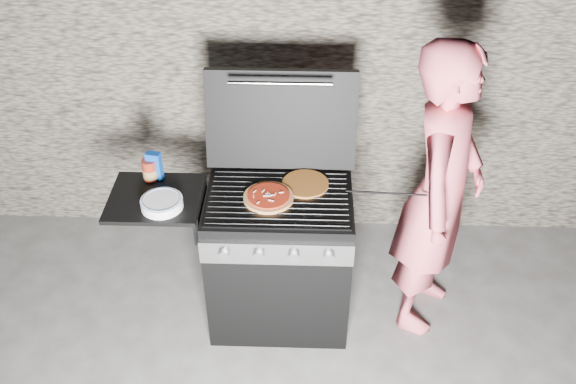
{
  "coord_description": "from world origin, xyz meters",
  "views": [
    {
      "loc": [
        0.14,
        -2.7,
        3.04
      ],
      "look_at": [
        0.05,
        0.0,
        0.95
      ],
      "focal_mm": 40.0,
      "sensor_mm": 36.0,
      "label": 1
    }
  ],
  "objects_px": {
    "pizza_topped": "(268,197)",
    "sauce_jar": "(150,170)",
    "gas_grill": "(237,258)",
    "person": "(440,194)"
  },
  "relations": [
    {
      "from": "sauce_jar",
      "to": "person",
      "type": "relative_size",
      "value": 0.07
    },
    {
      "from": "sauce_jar",
      "to": "person",
      "type": "xyz_separation_m",
      "value": [
        1.6,
        -0.08,
        -0.07
      ]
    },
    {
      "from": "pizza_topped",
      "to": "sauce_jar",
      "type": "bearing_deg",
      "value": 165.87
    },
    {
      "from": "sauce_jar",
      "to": "gas_grill",
      "type": "bearing_deg",
      "value": -18.18
    },
    {
      "from": "pizza_topped",
      "to": "person",
      "type": "relative_size",
      "value": 0.15
    },
    {
      "from": "pizza_topped",
      "to": "person",
      "type": "bearing_deg",
      "value": 5.59
    },
    {
      "from": "pizza_topped",
      "to": "sauce_jar",
      "type": "height_order",
      "value": "sauce_jar"
    },
    {
      "from": "person",
      "to": "gas_grill",
      "type": "bearing_deg",
      "value": 115.79
    },
    {
      "from": "pizza_topped",
      "to": "sauce_jar",
      "type": "xyz_separation_m",
      "value": [
        -0.67,
        0.17,
        0.04
      ]
    },
    {
      "from": "pizza_topped",
      "to": "person",
      "type": "height_order",
      "value": "person"
    }
  ]
}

